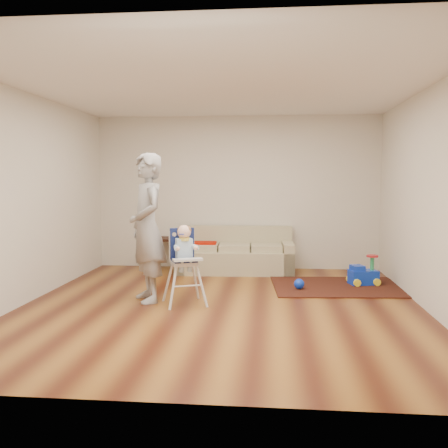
# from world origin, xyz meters

# --- Properties ---
(ground) EXTENTS (5.50, 5.50, 0.00)m
(ground) POSITION_xyz_m (0.00, 0.00, 0.00)
(ground) COLOR #44190B
(ground) RESTS_ON ground
(room_envelope) EXTENTS (5.04, 5.52, 2.72)m
(room_envelope) POSITION_xyz_m (0.00, 0.53, 1.88)
(room_envelope) COLOR silver
(room_envelope) RESTS_ON ground
(sofa) EXTENTS (2.02, 0.90, 0.77)m
(sofa) POSITION_xyz_m (-0.00, 2.30, 0.38)
(sofa) COLOR tan
(sofa) RESTS_ON ground
(side_table) EXTENTS (0.56, 0.56, 0.56)m
(side_table) POSITION_xyz_m (-1.18, 2.54, 0.28)
(side_table) COLOR black
(side_table) RESTS_ON ground
(area_rug) EXTENTS (1.98, 1.55, 0.02)m
(area_rug) POSITION_xyz_m (1.60, 1.27, 0.01)
(area_rug) COLOR black
(area_rug) RESTS_ON ground
(ride_on_toy) EXTENTS (0.46, 0.38, 0.44)m
(ride_on_toy) POSITION_xyz_m (2.00, 1.44, 0.24)
(ride_on_toy) COLOR #0F35CC
(ride_on_toy) RESTS_ON area_rug
(toy_ball) EXTENTS (0.15, 0.15, 0.15)m
(toy_ball) POSITION_xyz_m (1.03, 1.01, 0.09)
(toy_ball) COLOR #0F35CC
(toy_ball) RESTS_ON area_rug
(high_chair) EXTENTS (0.61, 0.61, 1.02)m
(high_chair) POSITION_xyz_m (-0.47, 0.05, 0.49)
(high_chair) COLOR silver
(high_chair) RESTS_ON ground
(adult) EXTENTS (0.75, 0.84, 1.93)m
(adult) POSITION_xyz_m (-0.98, 0.18, 0.96)
(adult) COLOR gray
(adult) RESTS_ON ground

